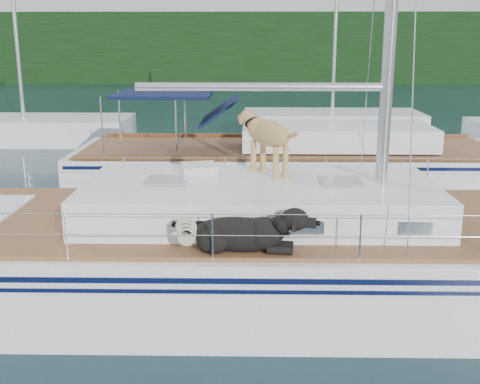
{
  "coord_description": "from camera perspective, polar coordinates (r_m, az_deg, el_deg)",
  "views": [
    {
      "loc": [
        0.66,
        -8.71,
        3.89
      ],
      "look_at": [
        0.5,
        0.2,
        1.6
      ],
      "focal_mm": 45.0,
      "sensor_mm": 36.0,
      "label": 1
    }
  ],
  "objects": [
    {
      "name": "shore_bank",
      "position": [
        55.02,
        0.35,
        11.0
      ],
      "size": [
        92.0,
        1.0,
        1.2
      ],
      "primitive_type": "cube",
      "color": "#595147",
      "rests_on": "ground"
    },
    {
      "name": "bg_boat_west",
      "position": [
        24.55,
        -19.73,
        5.52
      ],
      "size": [
        8.0,
        3.0,
        11.65
      ],
      "color": "white",
      "rests_on": "ground"
    },
    {
      "name": "main_sailboat",
      "position": [
        9.3,
        -2.51,
        -5.79
      ],
      "size": [
        12.0,
        3.8,
        14.01
      ],
      "color": "white",
      "rests_on": "ground"
    },
    {
      "name": "neighbor_sailboat",
      "position": [
        15.78,
        5.06,
        2.42
      ],
      "size": [
        11.0,
        3.5,
        13.3
      ],
      "color": "white",
      "rests_on": "ground"
    },
    {
      "name": "bg_boat_center",
      "position": [
        25.17,
        8.7,
        6.41
      ],
      "size": [
        7.2,
        3.0,
        11.65
      ],
      "color": "white",
      "rests_on": "ground"
    },
    {
      "name": "tree_line",
      "position": [
        53.72,
        0.34,
        13.48
      ],
      "size": [
        90.0,
        3.0,
        6.0
      ],
      "primitive_type": "cube",
      "color": "black",
      "rests_on": "ground"
    },
    {
      "name": "ground",
      "position": [
        9.57,
        -3.06,
        -9.61
      ],
      "size": [
        120.0,
        120.0,
        0.0
      ],
      "primitive_type": "plane",
      "color": "black",
      "rests_on": "ground"
    }
  ]
}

